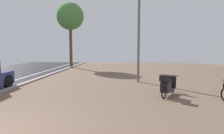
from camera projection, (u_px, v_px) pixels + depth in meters
name	position (u px, v px, depth m)	size (l,w,h in m)	color
scooter_mid	(167.00, 86.00, 8.45)	(0.95, 1.57, 0.95)	black
lamp_post	(139.00, 28.00, 11.47)	(0.20, 0.52, 5.30)	slate
street_tree	(70.00, 17.00, 18.72)	(2.43, 2.43, 5.83)	brown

